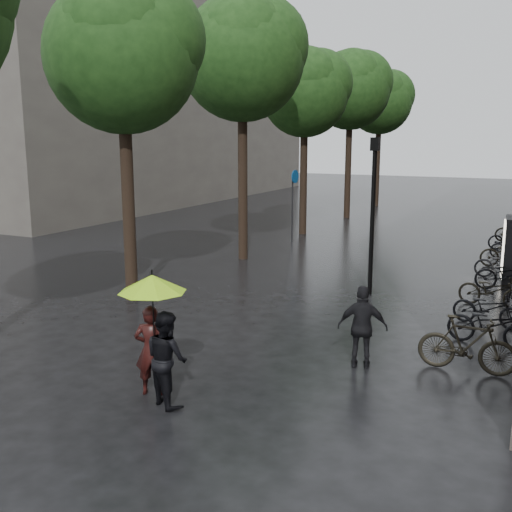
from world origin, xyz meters
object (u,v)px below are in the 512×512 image
Objects in this scene: person_black at (167,358)px; parked_bicycles at (503,271)px; person_burgundy at (151,350)px; ad_lightbox at (508,251)px; pedestrian_walking at (363,327)px; lamp_post at (373,201)px.

person_black reaches higher than parked_bicycles.
parked_bicycles is (4.23, 10.63, -0.32)m from person_black.
person_burgundy is 11.43m from parked_bicycles.
ad_lightbox is (0.08, 0.35, 0.53)m from parked_bicycles.
parked_bicycles is at bearing -117.72° from pedestrian_walking.
pedestrian_walking is 0.79× the size of ad_lightbox.
lamp_post reaches higher than person_burgundy.
person_burgundy is 8.23m from lamp_post.
pedestrian_walking is at bearing -103.21° from person_black.
person_burgundy is 0.10× the size of parked_bicycles.
pedestrian_walking is 0.37× the size of lamp_post.
parked_bicycles is 8.00× the size of ad_lightbox.
ad_lightbox is 4.62m from lamp_post.
parked_bicycles is 4.57m from lamp_post.
lamp_post is at bearing -141.36° from parked_bicycles.
parked_bicycles is (1.87, 7.75, -0.32)m from pedestrian_walking.
parked_bicycles is (4.68, 10.42, -0.31)m from person_burgundy.
lamp_post is at bearing -90.16° from pedestrian_walking.
person_burgundy is at bearing 1.38° from person_black.
person_burgundy is 0.49m from person_black.
lamp_post is (1.06, 8.10, 1.78)m from person_black.
person_burgundy is at bearing -114.18° from parked_bicycles.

